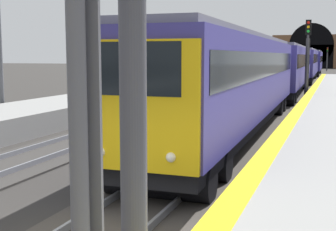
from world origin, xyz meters
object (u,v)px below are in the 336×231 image
Objects in this scene: train_main_approaching at (298,64)px; railway_signal_far at (327,57)px; train_adjacent_platform at (252,65)px; catenary_mast_far at (0,35)px; railway_signal_near at (77,53)px; railway_signal_mid at (307,53)px.

train_main_approaching is 53.11m from railway_signal_far.
railway_signal_far is (50.77, -7.07, 0.87)m from train_adjacent_platform.
catenary_mast_far reaches higher than train_adjacent_platform.
railway_signal_near is 1.09× the size of railway_signal_far.
train_main_approaching is at bearing -20.53° from catenary_mast_far.
railway_signal_mid is (-16.25, -1.87, 1.10)m from train_main_approaching.
train_main_approaching is 15.36× the size of railway_signal_near.
railway_signal_near reaches higher than train_main_approaching.
catenary_mast_far reaches higher than railway_signal_mid.
catenary_mast_far is (-31.62, 11.84, 1.93)m from train_main_approaching.
railway_signal_near is (-47.29, -1.87, 0.95)m from train_main_approaching.
train_adjacent_platform is 34.64m from catenary_mast_far.
train_main_approaching is 47.34m from railway_signal_near.
railway_signal_mid is at bearing -41.75° from catenary_mast_far.
railway_signal_far is (100.37, 0.00, -0.26)m from railway_signal_near.
railway_signal_far is at bearing 177.18° from train_main_approaching.
train_main_approaching is 16.77× the size of railway_signal_far.
railway_signal_mid reaches higher than railway_signal_near.
catenary_mast_far reaches higher than railway_signal_far.
train_adjacent_platform is at bearing -171.89° from railway_signal_near.
train_adjacent_platform is 50.11m from railway_signal_near.
train_adjacent_platform is 10.98× the size of railway_signal_near.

